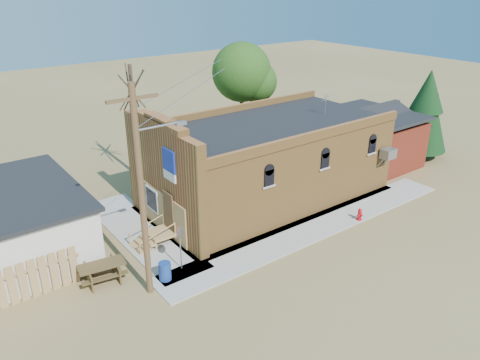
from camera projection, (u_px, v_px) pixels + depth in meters
ground at (308, 243)px, 23.70m from camera, size 120.00×120.00×0.00m
sidewalk_south at (316, 227)px, 25.17m from camera, size 19.00×2.20×0.08m
sidewalk_west at (141, 233)px, 24.61m from camera, size 2.60×10.00×0.08m
brick_bar at (264, 162)px, 27.70m from camera, size 16.40×7.97×6.30m
red_shed at (371, 133)px, 33.16m from camera, size 5.40×6.40×4.30m
wood_fence at (18, 284)px, 19.08m from camera, size 5.20×0.10×1.80m
utility_pole at (142, 190)px, 18.19m from camera, size 3.12×0.26×9.00m
tree_bare_near at (132, 89)px, 29.20m from camera, size 2.80×2.80×7.65m
tree_leafy at (242, 72)px, 34.54m from camera, size 4.40×4.40×8.15m
evergreen_tree at (426, 108)px, 33.69m from camera, size 3.60×3.60×6.50m
fire_hydrant at (360, 214)px, 25.70m from camera, size 0.39×0.36×0.68m
stop_sign at (180, 237)px, 20.85m from camera, size 0.48×0.43×2.19m
trash_barrel at (165, 271)px, 20.58m from camera, size 0.64×0.64×0.84m
picnic_table at (102, 270)px, 20.60m from camera, size 2.20×1.78×0.83m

